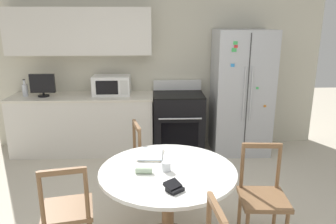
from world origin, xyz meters
TOP-DOWN VIEW (x-y plane):
  - back_wall at (-0.30, 2.59)m, footprint 5.20×0.44m
  - kitchen_counter at (-1.14, 2.29)m, footprint 2.15×0.64m
  - refrigerator at (1.28, 2.24)m, footprint 0.84×0.71m
  - oven_range at (0.33, 2.26)m, footprint 0.76×0.68m
  - microwave at (-0.68, 2.33)m, footprint 0.56×0.37m
  - countertop_tv at (-1.69, 2.25)m, footprint 0.36×0.16m
  - counter_bottle at (-1.97, 2.28)m, footprint 0.08×0.08m
  - dining_table at (0.08, 0.04)m, footprint 1.21×1.21m
  - dining_chair_far at (-0.08, 0.89)m, footprint 0.51×0.51m
  - dining_chair_left at (-0.79, -0.10)m, footprint 0.50×0.50m
  - dining_chair_right at (0.95, 0.06)m, footprint 0.45×0.45m
  - candle_glass at (0.06, 0.02)m, footprint 0.08×0.08m
  - folded_napkin at (-0.13, -0.03)m, footprint 0.15×0.06m
  - wallet at (0.11, -0.33)m, footprint 0.17×0.17m
  - mail_stack at (-0.08, 0.35)m, footprint 0.28×0.34m

SIDE VIEW (x-z plane):
  - dining_chair_far at x=-0.08m, z-range -0.02..0.89m
  - dining_chair_left at x=-0.79m, z-range -0.02..0.89m
  - dining_chair_right at x=0.95m, z-range -0.02..0.89m
  - kitchen_counter at x=-1.14m, z-range 0.00..0.90m
  - oven_range at x=0.33m, z-range -0.07..1.01m
  - dining_table at x=0.08m, z-range 0.23..0.97m
  - mail_stack at x=-0.08m, z-range 0.74..0.76m
  - folded_napkin at x=-0.13m, z-range 0.74..0.79m
  - wallet at x=0.11m, z-range 0.73..0.80m
  - candle_glass at x=0.06m, z-range 0.73..0.82m
  - refrigerator at x=1.28m, z-range 0.00..1.87m
  - counter_bottle at x=-1.97m, z-range 0.87..1.13m
  - microwave at x=-0.68m, z-range 0.90..1.19m
  - countertop_tv at x=-1.69m, z-range 0.91..1.25m
  - back_wall at x=-0.30m, z-range 0.14..2.74m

